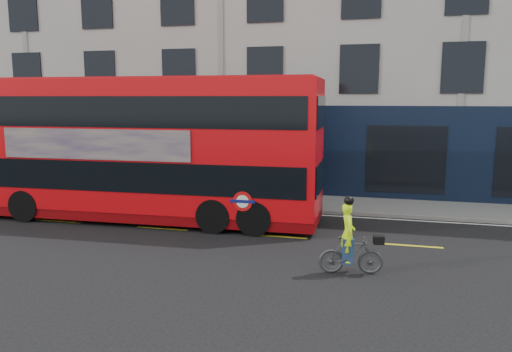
% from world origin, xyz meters
% --- Properties ---
extents(ground, '(120.00, 120.00, 0.00)m').
position_xyz_m(ground, '(0.00, 0.00, 0.00)').
color(ground, black).
rests_on(ground, ground).
extents(pavement, '(60.00, 3.00, 0.12)m').
position_xyz_m(pavement, '(0.00, 6.50, 0.06)').
color(pavement, slate).
rests_on(pavement, ground).
extents(kerb, '(60.00, 0.12, 0.13)m').
position_xyz_m(kerb, '(0.00, 5.00, 0.07)').
color(kerb, slate).
rests_on(kerb, ground).
extents(building_terrace, '(50.00, 10.07, 15.00)m').
position_xyz_m(building_terrace, '(0.00, 12.94, 7.49)').
color(building_terrace, '#A8A79E').
rests_on(building_terrace, ground).
extents(road_edge_line, '(58.00, 0.10, 0.01)m').
position_xyz_m(road_edge_line, '(0.00, 4.70, 0.00)').
color(road_edge_line, silver).
rests_on(road_edge_line, ground).
extents(lane_dashes, '(58.00, 0.12, 0.01)m').
position_xyz_m(lane_dashes, '(0.00, 1.50, 0.00)').
color(lane_dashes, gold).
rests_on(lane_dashes, ground).
extents(bus, '(12.51, 3.17, 5.01)m').
position_xyz_m(bus, '(-1.05, 2.59, 2.57)').
color(bus, red).
rests_on(bus, ground).
extents(cyclist, '(1.64, 0.73, 1.97)m').
position_xyz_m(cyclist, '(6.38, -1.32, 0.66)').
color(cyclist, '#3F4143').
rests_on(cyclist, ground).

